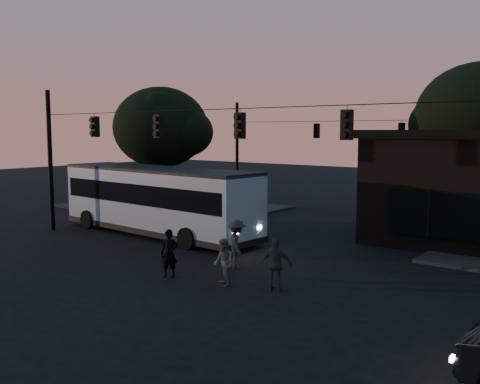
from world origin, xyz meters
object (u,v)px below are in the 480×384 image
Objects in this scene: bus at (157,197)px; pedestrian_a at (169,254)px; pedestrian_b at (223,262)px; pedestrian_d at (237,244)px; pedestrian_c at (276,264)px.

bus is 7.03× the size of pedestrian_a.
bus is at bearing -175.38° from pedestrian_b.
bus reaches higher than pedestrian_d.
pedestrian_c is at bearing 52.80° from pedestrian_b.
pedestrian_d is (1.13, 2.56, 0.07)m from pedestrian_a.
pedestrian_c is 0.95× the size of pedestrian_d.
pedestrian_d is at bearing -51.54° from pedestrian_c.
pedestrian_d is (-2.89, 1.52, 0.05)m from pedestrian_c.
pedestrian_c reaches higher than pedestrian_b.
pedestrian_c is 3.27m from pedestrian_d.
pedestrian_c is at bearing -19.53° from bus.
bus is 9.94m from pedestrian_b.
pedestrian_b is (8.59, -4.87, -1.13)m from bus.
pedestrian_b is 0.86× the size of pedestrian_d.
bus is at bearing 24.82° from pedestrian_d.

